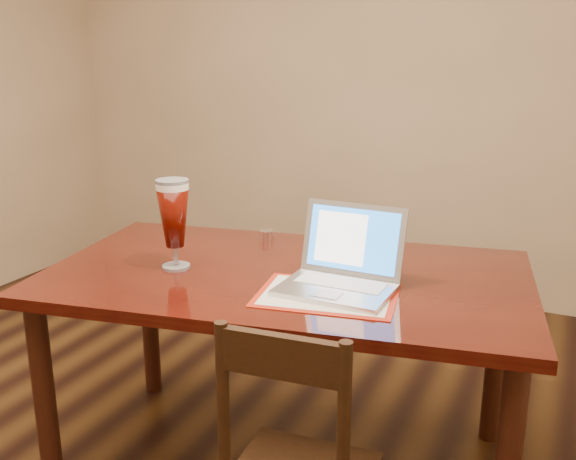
% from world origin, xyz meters
% --- Properties ---
extents(dining_table, '(1.84, 1.23, 1.13)m').
position_xyz_m(dining_table, '(0.35, 0.46, 0.72)').
color(dining_table, '#431009').
rests_on(dining_table, ground).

